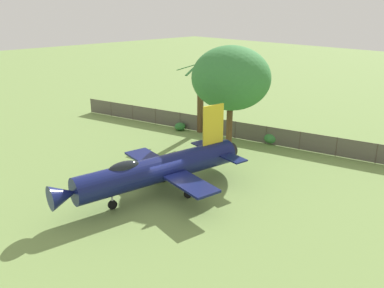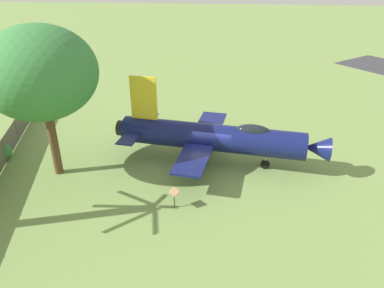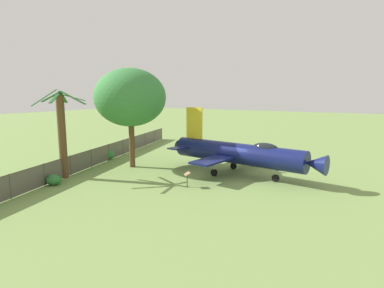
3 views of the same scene
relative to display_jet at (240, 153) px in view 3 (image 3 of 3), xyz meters
The scene contains 8 objects.
ground_plane 1.96m from the display_jet, ahead, with size 200.00×200.00×0.00m, color #75934C.
display_jet is the anchor object (origin of this frame).
shade_tree 11.33m from the display_jet, 12.54° to the left, with size 6.48×6.81×9.29m.
palm_tree 14.88m from the display_jet, 33.34° to the left, with size 4.92×3.74×7.30m.
perimeter_fence 14.09m from the display_jet, 17.85° to the left, with size 10.31×36.92×1.72m.
shrub_near_fence 14.79m from the display_jet, ahead, with size 1.40×1.37×1.10m.
shrub_by_tree 15.09m from the display_jet, 41.59° to the left, with size 1.17×1.09×0.81m.
info_plaque 5.70m from the display_jet, 67.70° to the left, with size 0.71×0.70×1.14m.
Camera 3 is at (-10.21, 24.75, 6.97)m, focal length 29.43 mm.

